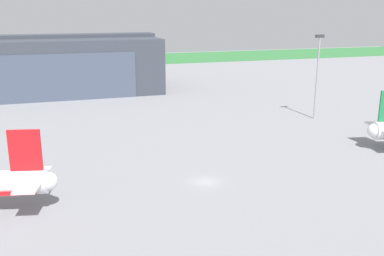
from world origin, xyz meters
TOP-DOWN VIEW (x-y plane):
  - ground_plane at (0.00, 0.00)m, footprint 440.00×440.00m
  - grass_field_strip at (0.00, 188.02)m, footprint 440.00×56.00m
  - maintenance_hangar at (-29.60, 96.12)m, footprint 85.47×37.87m
  - apron_light_mast at (42.41, 33.16)m, footprint 2.40×0.50m

SIDE VIEW (x-z plane):
  - ground_plane at x=0.00m, z-range 0.00..0.00m
  - grass_field_strip at x=0.00m, z-range 0.00..0.08m
  - maintenance_hangar at x=-29.60m, z-range -0.46..19.28m
  - apron_light_mast at x=42.41m, z-range 1.68..23.62m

